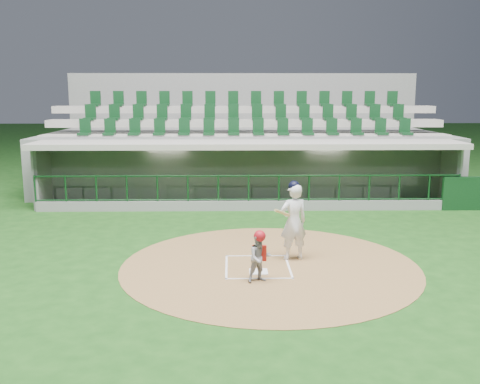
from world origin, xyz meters
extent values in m
plane|color=#164212|center=(0.00, 0.00, 0.00)|extent=(120.00, 120.00, 0.00)
cylinder|color=brown|center=(0.30, -0.20, 0.01)|extent=(7.20, 7.20, 0.01)
cube|color=white|center=(0.00, -0.70, 0.02)|extent=(0.43, 0.43, 0.02)
cube|color=white|center=(-0.75, -0.30, 0.02)|extent=(0.05, 1.80, 0.01)
cube|color=white|center=(0.75, -0.30, 0.02)|extent=(0.05, 1.80, 0.01)
cube|color=white|center=(0.00, 0.55, 0.02)|extent=(1.55, 0.05, 0.01)
cube|color=white|center=(0.00, -1.15, 0.02)|extent=(1.55, 0.05, 0.01)
cube|color=gray|center=(0.00, 7.50, -0.55)|extent=(15.00, 3.00, 0.10)
cube|color=slate|center=(0.00, 9.10, 0.85)|extent=(15.00, 0.20, 2.70)
cube|color=beige|center=(0.00, 8.98, 1.10)|extent=(13.50, 0.04, 0.90)
cube|color=slate|center=(-7.50, 7.50, 0.85)|extent=(0.20, 3.00, 2.70)
cube|color=slate|center=(7.50, 7.50, 0.85)|extent=(0.20, 3.00, 2.70)
cube|color=#9F9990|center=(0.00, 7.25, 2.30)|extent=(15.40, 3.50, 0.20)
cube|color=slate|center=(0.00, 5.95, 0.15)|extent=(15.00, 0.15, 0.40)
cube|color=black|center=(0.00, 5.95, 1.73)|extent=(15.00, 0.01, 0.95)
cube|color=brown|center=(0.00, 8.55, -0.28)|extent=(12.75, 0.40, 0.45)
cube|color=white|center=(-3.00, 7.50, 2.17)|extent=(1.30, 0.35, 0.04)
cube|color=white|center=(3.00, 7.50, 2.17)|extent=(1.30, 0.35, 0.04)
cube|color=black|center=(7.80, 5.90, 0.60)|extent=(1.80, 0.18, 1.20)
imported|color=#A41311|center=(-5.87, 8.28, 0.26)|extent=(1.00, 0.60, 1.52)
imported|color=#A81218|center=(-1.44, 8.30, 0.29)|extent=(0.97, 0.49, 1.59)
imported|color=#B11F13|center=(1.41, 8.19, 0.46)|extent=(1.04, 0.79, 1.92)
imported|color=#9C1C10|center=(5.55, 8.15, 0.41)|extent=(1.78, 1.04, 1.82)
cube|color=slate|center=(0.00, 10.75, 1.15)|extent=(17.00, 6.50, 2.50)
cube|color=#A39D93|center=(0.00, 9.25, 2.30)|extent=(16.60, 0.95, 0.30)
cube|color=gray|center=(0.00, 10.20, 2.85)|extent=(16.60, 0.95, 0.30)
cube|color=gray|center=(0.00, 11.15, 3.40)|extent=(16.60, 0.95, 0.30)
cube|color=slate|center=(0.00, 14.10, 2.53)|extent=(17.00, 0.25, 5.05)
imported|color=white|center=(0.91, 0.27, 0.97)|extent=(0.80, 0.64, 1.92)
sphere|color=black|center=(0.91, 0.27, 1.87)|extent=(0.28, 0.28, 0.28)
cylinder|color=tan|center=(0.66, 0.02, 1.25)|extent=(0.58, 0.79, 0.39)
imported|color=#939398|center=(-0.01, -1.32, 0.56)|extent=(0.64, 0.57, 1.09)
sphere|color=#A9121C|center=(-0.01, -1.32, 1.05)|extent=(0.26, 0.26, 0.26)
cube|color=#AC1912|center=(-0.01, -1.17, 0.62)|extent=(0.32, 0.10, 0.35)
camera|label=1|loc=(-0.66, -12.60, 4.15)|focal=40.00mm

